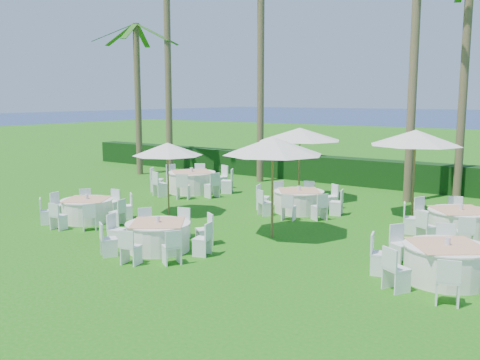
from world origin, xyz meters
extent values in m
plane|color=#1D6210|center=(0.00, 0.00, 0.00)|extent=(120.00, 120.00, 0.00)
cube|color=black|center=(0.00, 12.00, 0.60)|extent=(34.00, 1.00, 1.20)
cylinder|color=white|center=(-4.79, 0.16, 0.34)|extent=(1.59, 1.59, 0.69)
cylinder|color=white|center=(-4.79, 0.16, 0.70)|extent=(1.66, 1.66, 0.03)
cube|color=#E29D73|center=(-4.79, 0.16, 0.72)|extent=(1.75, 1.75, 0.01)
cylinder|color=silver|center=(-4.79, 0.16, 0.81)|extent=(0.11, 0.11, 0.15)
cube|color=white|center=(-3.56, 0.32, 0.41)|extent=(0.44, 0.44, 0.83)
cube|color=white|center=(-4.04, 1.14, 0.41)|extent=(0.54, 0.54, 0.83)
cube|color=white|center=(-4.96, 1.38, 0.41)|extent=(0.44, 0.44, 0.83)
cube|color=white|center=(-5.78, 0.90, 0.41)|extent=(0.54, 0.54, 0.83)
cube|color=white|center=(-6.02, -0.01, 0.41)|extent=(0.44, 0.44, 0.83)
cube|color=white|center=(-5.54, -0.83, 0.41)|extent=(0.54, 0.54, 0.83)
cube|color=white|center=(-4.62, -1.07, 0.41)|extent=(0.44, 0.44, 0.83)
cube|color=white|center=(-3.80, -0.59, 0.41)|extent=(0.54, 0.54, 0.83)
cylinder|color=white|center=(-0.60, -0.99, 0.35)|extent=(1.63, 1.63, 0.71)
cylinder|color=white|center=(-0.60, -0.99, 0.72)|extent=(1.70, 1.70, 0.03)
cube|color=#E29D73|center=(-0.60, -0.99, 0.74)|extent=(1.84, 1.84, 0.01)
cylinder|color=silver|center=(-0.60, -0.99, 0.83)|extent=(0.11, 0.11, 0.15)
cube|color=white|center=(0.65, -0.71, 0.43)|extent=(0.47, 0.47, 0.85)
cube|color=white|center=(0.09, 0.09, 0.43)|extent=(0.55, 0.55, 0.85)
cube|color=white|center=(-0.88, 0.25, 0.43)|extent=(0.47, 0.47, 0.85)
cube|color=white|center=(-1.68, -0.31, 0.43)|extent=(0.55, 0.55, 0.85)
cube|color=white|center=(-1.84, -1.28, 0.43)|extent=(0.47, 0.47, 0.85)
cube|color=white|center=(-1.28, -2.07, 0.43)|extent=(0.55, 0.55, 0.85)
cube|color=white|center=(-0.32, -2.24, 0.43)|extent=(0.47, 0.47, 0.85)
cube|color=white|center=(0.48, -1.68, 0.43)|extent=(0.55, 0.55, 0.85)
cylinder|color=white|center=(6.23, 0.80, 0.39)|extent=(1.78, 1.78, 0.77)
cylinder|color=white|center=(6.23, 0.80, 0.78)|extent=(1.85, 1.85, 0.03)
cube|color=#E29D73|center=(6.23, 0.80, 0.81)|extent=(2.01, 2.01, 0.01)
cylinder|color=silver|center=(6.23, 0.80, 0.89)|extent=(0.12, 0.12, 0.16)
cube|color=white|center=(5.88, 2.14, 0.46)|extent=(0.53, 0.53, 0.93)
cube|color=white|center=(5.03, 1.50, 0.46)|extent=(0.59, 0.59, 0.93)
cube|color=white|center=(4.89, 0.44, 0.46)|extent=(0.53, 0.53, 0.93)
cube|color=white|center=(5.53, -0.40, 0.46)|extent=(0.59, 0.59, 0.93)
cube|color=white|center=(6.59, -0.55, 0.46)|extent=(0.53, 0.53, 0.93)
cylinder|color=white|center=(-5.39, 6.18, 0.42)|extent=(1.93, 1.93, 0.84)
cylinder|color=white|center=(-5.39, 6.18, 0.85)|extent=(2.01, 2.01, 0.03)
cube|color=#E29D73|center=(-5.39, 6.18, 0.87)|extent=(2.20, 2.20, 0.01)
cylinder|color=silver|center=(-5.39, 6.18, 0.96)|extent=(0.13, 0.13, 0.18)
cube|color=white|center=(-4.05, 6.86, 0.50)|extent=(0.63, 0.63, 1.01)
cube|color=white|center=(-4.92, 7.61, 0.50)|extent=(0.59, 0.59, 1.01)
cube|color=white|center=(-6.08, 7.52, 0.50)|extent=(0.63, 0.63, 1.01)
cube|color=white|center=(-6.83, 6.64, 0.50)|extent=(0.59, 0.59, 1.01)
cube|color=white|center=(-6.73, 5.49, 0.50)|extent=(0.63, 0.63, 1.01)
cube|color=white|center=(-5.86, 4.74, 0.50)|extent=(0.59, 0.59, 1.01)
cube|color=white|center=(-4.70, 4.83, 0.50)|extent=(0.63, 0.63, 1.01)
cube|color=white|center=(-3.96, 5.71, 0.50)|extent=(0.59, 0.59, 1.01)
cylinder|color=white|center=(0.20, 5.27, 0.36)|extent=(1.68, 1.68, 0.73)
cylinder|color=white|center=(0.20, 5.27, 0.74)|extent=(1.75, 1.75, 0.03)
cube|color=#E29D73|center=(0.20, 5.27, 0.76)|extent=(1.89, 1.89, 0.01)
cylinder|color=silver|center=(0.20, 5.27, 0.85)|extent=(0.12, 0.12, 0.16)
cube|color=white|center=(1.48, 5.58, 0.44)|extent=(0.49, 0.49, 0.87)
cube|color=white|center=(0.88, 6.39, 0.44)|extent=(0.56, 0.56, 0.87)
cube|color=white|center=(-0.11, 6.54, 0.44)|extent=(0.49, 0.49, 0.87)
cube|color=white|center=(-0.92, 5.95, 0.44)|extent=(0.56, 0.56, 0.87)
cube|color=white|center=(-1.07, 4.96, 0.44)|extent=(0.49, 0.49, 0.87)
cube|color=white|center=(-0.48, 4.15, 0.44)|extent=(0.56, 0.56, 0.87)
cube|color=white|center=(0.52, 3.99, 0.44)|extent=(0.49, 0.49, 0.87)
cube|color=white|center=(1.32, 4.59, 0.44)|extent=(0.56, 0.56, 0.87)
cylinder|color=white|center=(5.62, 4.93, 0.38)|extent=(1.73, 1.73, 0.75)
cylinder|color=white|center=(5.62, 4.93, 0.76)|extent=(1.80, 1.80, 0.03)
cube|color=#E29D73|center=(5.62, 4.93, 0.79)|extent=(1.97, 1.97, 0.01)
cylinder|color=silver|center=(5.62, 4.93, 0.87)|extent=(0.12, 0.12, 0.16)
cube|color=white|center=(5.20, 6.21, 0.45)|extent=(0.53, 0.53, 0.90)
cube|color=white|center=(4.41, 5.54, 0.45)|extent=(0.57, 0.57, 0.90)
cube|color=white|center=(4.33, 4.51, 0.45)|extent=(0.53, 0.53, 0.90)
cube|color=white|center=(5.00, 3.72, 0.45)|extent=(0.57, 0.57, 0.90)
cube|color=white|center=(6.03, 3.64, 0.45)|extent=(0.53, 0.53, 0.90)
cylinder|color=brown|center=(-3.25, 2.35, 1.19)|extent=(0.06, 0.06, 2.37)
cone|color=silver|center=(-3.25, 2.35, 2.26)|extent=(2.37, 2.37, 0.43)
sphere|color=brown|center=(-3.25, 2.35, 2.40)|extent=(0.09, 0.09, 0.09)
cylinder|color=brown|center=(1.19, 1.82, 1.39)|extent=(0.07, 0.07, 2.77)
cone|color=silver|center=(1.19, 1.82, 2.63)|extent=(2.86, 2.86, 0.50)
sphere|color=brown|center=(1.19, 1.82, 2.81)|extent=(0.11, 0.11, 0.11)
cylinder|color=brown|center=(-0.85, 7.23, 1.36)|extent=(0.07, 0.07, 2.71)
cone|color=silver|center=(-0.85, 7.23, 2.57)|extent=(3.20, 3.20, 0.49)
sphere|color=brown|center=(-0.85, 7.23, 2.74)|extent=(0.11, 0.11, 0.11)
cylinder|color=brown|center=(3.74, 6.61, 1.41)|extent=(0.07, 0.07, 2.82)
cone|color=silver|center=(3.74, 6.61, 2.68)|extent=(3.00, 3.00, 0.51)
sphere|color=brown|center=(3.74, 6.61, 2.85)|extent=(0.11, 0.11, 0.11)
cylinder|color=brown|center=(-9.05, 8.90, 6.00)|extent=(0.32, 0.32, 12.00)
cylinder|color=brown|center=(-4.60, 10.31, 5.06)|extent=(0.32, 0.32, 10.12)
cylinder|color=brown|center=(2.75, 9.28, 5.41)|extent=(0.32, 0.32, 10.82)
cylinder|color=brown|center=(4.12, 11.30, 4.44)|extent=(0.32, 0.32, 8.88)
cylinder|color=brown|center=(-11.05, 8.79, 3.81)|extent=(0.32, 0.32, 7.63)
cube|color=#1D4D13|center=(-9.96, 8.78, 7.14)|extent=(2.21, 0.31, 1.00)
cube|color=#1D4D13|center=(-10.49, 9.74, 7.14)|extent=(1.37, 2.04, 1.00)
cube|color=#1D4D13|center=(-11.59, 9.75, 7.14)|extent=(1.32, 2.06, 1.00)
cube|color=#1D4D13|center=(-12.15, 8.81, 7.14)|extent=(2.21, 0.31, 1.00)
cube|color=#1D4D13|center=(-11.61, 7.85, 7.14)|extent=(1.37, 2.04, 1.00)
cube|color=#1D4D13|center=(-10.52, 7.84, 7.14)|extent=(1.32, 2.06, 1.00)
camera|label=1|loc=(8.88, -10.99, 3.99)|focal=40.00mm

